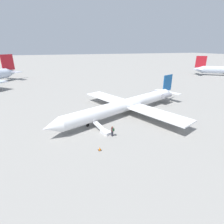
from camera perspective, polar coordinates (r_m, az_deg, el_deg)
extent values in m
plane|color=gray|center=(37.21, 4.20, -0.69)|extent=(600.00, 600.00, 0.00)
cylinder|color=white|center=(36.54, 4.28, 2.21)|extent=(27.82, 13.11, 2.56)
cone|color=white|center=(28.27, -19.09, -4.62)|extent=(3.54, 3.37, 2.51)
cone|color=white|center=(48.95, 17.78, 6.05)|extent=(4.02, 3.56, 2.51)
cube|color=#145193|center=(47.83, 17.70, 9.04)|extent=(3.40, 1.52, 4.09)
cube|color=white|center=(48.64, 17.62, 6.28)|extent=(4.08, 7.22, 0.13)
cube|color=white|center=(33.34, 15.06, -0.66)|extent=(8.31, 12.80, 0.26)
cube|color=white|center=(42.71, -1.38, 4.72)|extent=(8.31, 12.80, 0.26)
cylinder|color=gray|center=(45.09, 17.37, 5.15)|extent=(3.28, 2.21, 1.15)
cylinder|color=gray|center=(46.98, 13.67, 6.11)|extent=(3.28, 2.21, 1.15)
cylinder|color=black|center=(31.59, -7.93, -4.24)|extent=(0.65, 0.38, 0.63)
cylinder|color=gray|center=(31.42, -7.97, -3.55)|extent=(0.11, 0.11, 0.20)
cylinder|color=black|center=(38.39, 8.48, 0.32)|extent=(0.65, 0.38, 0.63)
cylinder|color=gray|center=(38.25, 8.52, 0.91)|extent=(0.11, 0.11, 0.20)
cylinder|color=black|center=(39.82, 5.98, 1.19)|extent=(0.65, 0.38, 0.63)
cylinder|color=gray|center=(39.68, 6.00, 1.76)|extent=(0.11, 0.11, 0.20)
cone|color=silver|center=(88.20, -29.92, 11.19)|extent=(6.37, 6.45, 3.90)
cube|color=red|center=(87.18, -30.95, 13.73)|extent=(3.99, 4.32, 6.36)
cube|color=silver|center=(87.87, -30.21, 11.38)|extent=(9.83, 9.28, 0.20)
cone|color=silver|center=(99.92, 26.19, 12.40)|extent=(5.66, 5.31, 3.42)
cube|color=red|center=(99.79, 27.04, 14.40)|extent=(4.27, 2.85, 5.58)
cube|color=silver|center=(99.97, 26.46, 12.56)|extent=(6.99, 9.37, 0.17)
cube|color=silver|center=(28.91, -2.03, -6.65)|extent=(1.69, 2.08, 0.50)
cube|color=silver|center=(30.08, -4.46, -4.35)|extent=(1.66, 2.41, 0.77)
cube|color=silver|center=(29.63, -5.18, -3.71)|extent=(0.88, 2.08, 0.71)
cube|color=#23232D|center=(28.12, 0.10, -7.07)|extent=(0.29, 0.33, 0.85)
cylinder|color=#4C1E23|center=(27.78, 0.10, -5.70)|extent=(0.36, 0.36, 0.65)
sphere|color=#936B4C|center=(27.58, 0.10, -4.87)|extent=(0.24, 0.24, 0.24)
cube|color=#23472D|center=(27.58, 0.47, -5.83)|extent=(0.33, 0.27, 0.44)
cube|color=black|center=(24.83, -4.00, -12.31)|extent=(0.44, 0.44, 0.03)
cone|color=orange|center=(24.71, -4.01, -11.86)|extent=(0.34, 0.34, 0.49)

